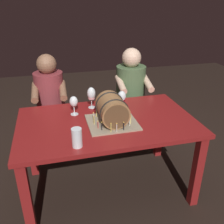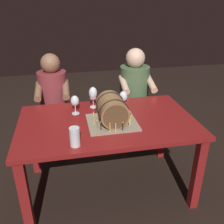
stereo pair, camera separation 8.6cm
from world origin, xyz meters
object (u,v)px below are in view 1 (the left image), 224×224
dining_table (107,130)px  wine_glass_empty (74,102)px  wine_glass_red (122,97)px  barrel_cake (112,111)px  person_seated_right (130,102)px  wine_glass_rose (91,94)px  person_seated_left (52,112)px  beer_pint (77,138)px

dining_table → wine_glass_empty: wine_glass_empty is taller
wine_glass_red → barrel_cake: bearing=-121.2°
dining_table → person_seated_right: (0.45, 0.74, -0.09)m
wine_glass_rose → person_seated_left: size_ratio=0.17×
barrel_cake → wine_glass_empty: bearing=139.8°
dining_table → barrel_cake: barrel_cake is taller
dining_table → beer_pint: beer_pint is taller
person_seated_right → wine_glass_empty: bearing=-141.8°
wine_glass_rose → beer_pint: (-0.21, -0.63, -0.07)m
dining_table → person_seated_right: 0.87m
wine_glass_rose → person_seated_left: (-0.38, 0.45, -0.34)m
dining_table → beer_pint: (-0.29, -0.34, 0.17)m
dining_table → person_seated_left: person_seated_left is taller
wine_glass_red → person_seated_right: size_ratio=0.15×
dining_table → barrel_cake: 0.22m
dining_table → wine_glass_rose: bearing=105.2°
wine_glass_red → person_seated_right: bearing=63.6°
dining_table → wine_glass_rose: size_ratio=7.42×
wine_glass_empty → wine_glass_red: wine_glass_empty is taller
barrel_cake → person_seated_right: bearing=62.0°
barrel_cake → person_seated_left: person_seated_left is taller
wine_glass_rose → wine_glass_red: 0.28m
beer_pint → person_seated_left: size_ratio=0.12×
wine_glass_red → person_seated_right: (0.26, 0.53, -0.30)m
beer_pint → person_seated_right: 1.34m
beer_pint → person_seated_left: (-0.16, 1.08, -0.28)m
barrel_cake → person_seated_left: size_ratio=0.35×
person_seated_left → wine_glass_red: bearing=-39.7°
wine_glass_red → beer_pint: (-0.48, -0.55, -0.05)m
wine_glass_empty → beer_pint: wine_glass_empty is taller
dining_table → wine_glass_red: 0.35m
wine_glass_empty → person_seated_left: 0.68m
person_seated_left → beer_pint: bearing=-81.5°
beer_pint → dining_table: bearing=49.2°
wine_glass_rose → wine_glass_red: (0.27, -0.08, -0.02)m
beer_pint → person_seated_right: bearing=55.4°
wine_glass_empty → wine_glass_red: size_ratio=1.01×
person_seated_right → person_seated_left: bearing=-180.0°
person_seated_right → beer_pint: bearing=-124.6°
dining_table → person_seated_right: size_ratio=1.27×
wine_glass_red → wine_glass_rose: bearing=162.5°
barrel_cake → wine_glass_rose: 0.37m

